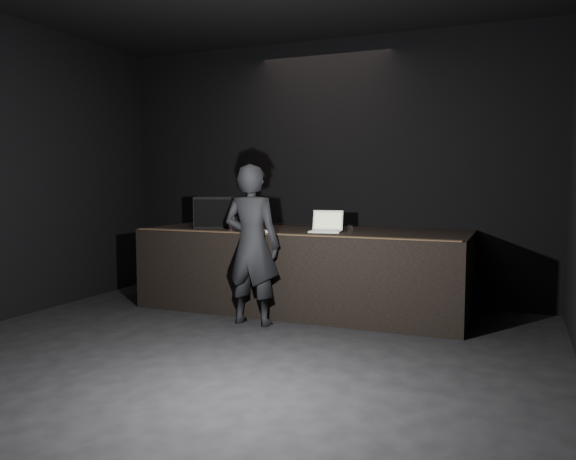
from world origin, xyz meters
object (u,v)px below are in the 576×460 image
(stage_monitor, at_px, (220,212))
(laptop, at_px, (327,226))
(stage_riser, at_px, (305,269))
(person, at_px, (252,245))
(beer_can, at_px, (232,224))

(stage_monitor, bearing_deg, laptop, -21.08)
(stage_riser, bearing_deg, person, -106.12)
(stage_riser, relative_size, stage_monitor, 5.62)
(stage_monitor, xyz_separation_m, laptop, (1.48, -0.05, -0.14))
(beer_can, distance_m, person, 0.68)
(stage_monitor, height_order, beer_can, stage_monitor)
(laptop, distance_m, beer_can, 1.15)
(beer_can, bearing_deg, stage_monitor, 135.41)
(beer_can, relative_size, person, 0.10)
(laptop, bearing_deg, beer_can, -171.37)
(stage_monitor, distance_m, laptop, 1.49)
(beer_can, xyz_separation_m, person, (0.48, -0.44, -0.19))
(stage_riser, xyz_separation_m, person, (-0.27, -0.95, 0.40))
(stage_riser, relative_size, laptop, 9.84)
(stage_monitor, bearing_deg, stage_riser, -12.56)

